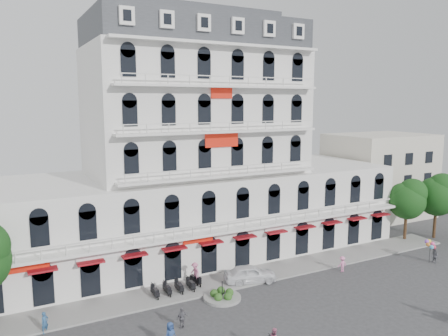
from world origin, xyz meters
TOP-DOWN VIEW (x-y plane):
  - ground at (0.00, 0.00)m, footprint 120.00×120.00m
  - sidewalk at (0.00, 9.00)m, footprint 53.00×4.00m
  - main_building at (0.00, 18.00)m, footprint 45.00×15.00m
  - flank_building_east at (30.00, 20.00)m, footprint 14.00×10.00m
  - traffic_island at (-3.00, 6.00)m, footprint 3.20×3.20m
  - parked_scooter_row at (-6.35, 8.80)m, footprint 4.40×1.80m
  - tree_east_inner at (24.05, 9.98)m, footprint 4.40×4.37m
  - tree_east_outer at (28.05, 8.98)m, footprint 4.65×4.65m
  - parked_car at (0.91, 7.92)m, footprint 5.16×3.13m
  - rider_center at (-3.96, 9.50)m, footprint 0.90×1.68m
  - pedestrian_left at (-9.51, 1.13)m, footprint 1.02×0.85m
  - pedestrian_mid at (-7.84, 3.12)m, footprint 0.99×0.57m
  - pedestrian_right at (10.27, 5.91)m, footprint 1.01×0.59m
  - pedestrian_far at (-16.89, 7.05)m, footprint 0.70×0.64m
  - balloon_vendor at (20.22, 3.36)m, footprint 1.26×1.20m

SIDE VIEW (x-z plane):
  - ground at x=0.00m, z-range 0.00..0.00m
  - parked_scooter_row at x=-6.35m, z-range -0.55..0.55m
  - sidewalk at x=0.00m, z-range 0.00..0.16m
  - traffic_island at x=-3.00m, z-range -0.54..1.06m
  - pedestrian_right at x=10.27m, z-range 0.00..1.56m
  - pedestrian_mid at x=-7.84m, z-range 0.00..1.59m
  - pedestrian_far at x=-16.89m, z-range 0.00..1.60m
  - parked_car at x=0.91m, z-range 0.00..1.64m
  - pedestrian_left at x=-9.51m, z-range 0.00..1.79m
  - rider_center at x=-3.96m, z-range 0.07..2.31m
  - balloon_vendor at x=20.22m, z-range 0.09..2.53m
  - tree_east_inner at x=24.05m, z-range 1.43..9.00m
  - tree_east_outer at x=28.05m, z-range 1.52..9.58m
  - flank_building_east at x=30.00m, z-range 0.00..12.00m
  - main_building at x=0.00m, z-range -2.94..22.86m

